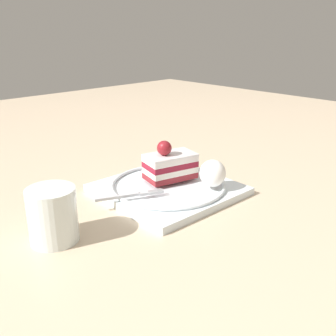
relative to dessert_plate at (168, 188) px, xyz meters
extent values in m
plane|color=beige|center=(-0.02, 0.01, -0.01)|extent=(2.40, 2.40, 0.00)
cube|color=white|center=(0.00, 0.00, 0.00)|extent=(0.24, 0.24, 0.01)
torus|color=white|center=(0.00, 0.00, 0.01)|extent=(0.23, 0.23, 0.01)
cube|color=maroon|center=(0.02, 0.02, 0.02)|extent=(0.11, 0.08, 0.01)
cube|color=white|center=(0.02, 0.02, 0.03)|extent=(0.11, 0.08, 0.01)
cube|color=maroon|center=(0.02, 0.02, 0.04)|extent=(0.11, 0.08, 0.01)
cube|color=white|center=(0.02, 0.02, 0.05)|extent=(0.11, 0.08, 0.01)
cube|color=white|center=(0.02, 0.02, 0.06)|extent=(0.11, 0.08, 0.00)
sphere|color=maroon|center=(0.01, 0.02, 0.07)|extent=(0.03, 0.03, 0.03)
ellipsoid|color=white|center=(0.05, -0.07, 0.04)|extent=(0.05, 0.05, 0.05)
cube|color=silver|center=(-0.11, 0.01, 0.01)|extent=(0.08, 0.04, 0.00)
cube|color=silver|center=(-0.07, -0.01, 0.01)|extent=(0.02, 0.02, 0.00)
cube|color=silver|center=(-0.05, -0.02, 0.01)|extent=(0.03, 0.01, 0.00)
cube|color=silver|center=(-0.05, -0.02, 0.01)|extent=(0.03, 0.01, 0.00)
cube|color=silver|center=(-0.05, -0.02, 0.01)|extent=(0.03, 0.01, 0.00)
cube|color=silver|center=(-0.05, -0.01, 0.01)|extent=(0.03, 0.01, 0.00)
cylinder|color=white|center=(-0.24, -0.01, 0.03)|extent=(0.07, 0.07, 0.08)
cylinder|color=beige|center=(-0.24, -0.01, 0.02)|extent=(0.06, 0.06, 0.06)
camera|label=1|loc=(-0.47, -0.49, 0.29)|focal=41.64mm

